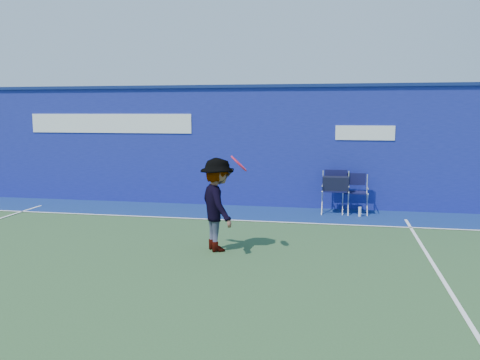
% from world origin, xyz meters
% --- Properties ---
extents(ground, '(80.00, 80.00, 0.00)m').
position_xyz_m(ground, '(0.00, 0.00, 0.00)').
color(ground, '#2D4E29').
rests_on(ground, ground).
extents(stadium_wall, '(24.00, 0.50, 3.08)m').
position_xyz_m(stadium_wall, '(-0.00, 5.20, 1.55)').
color(stadium_wall, navy).
rests_on(stadium_wall, ground).
extents(out_of_bounds_strip, '(24.00, 1.80, 0.01)m').
position_xyz_m(out_of_bounds_strip, '(0.00, 4.10, 0.00)').
color(out_of_bounds_strip, navy).
rests_on(out_of_bounds_strip, ground).
extents(court_lines, '(24.00, 12.00, 0.01)m').
position_xyz_m(court_lines, '(0.00, 0.60, 0.01)').
color(court_lines, white).
rests_on(court_lines, out_of_bounds_strip).
extents(directors_chair_left, '(0.61, 0.55, 1.02)m').
position_xyz_m(directors_chair_left, '(2.94, 4.47, 0.43)').
color(directors_chair_left, silver).
rests_on(directors_chair_left, ground).
extents(directors_chair_right, '(0.57, 0.51, 0.95)m').
position_xyz_m(directors_chair_right, '(3.40, 4.53, 0.30)').
color(directors_chair_right, silver).
rests_on(directors_chair_right, ground).
extents(water_bottle, '(0.07, 0.07, 0.23)m').
position_xyz_m(water_bottle, '(3.50, 4.18, 0.11)').
color(water_bottle, silver).
rests_on(water_bottle, ground).
extents(tennis_player, '(1.12, 1.20, 1.68)m').
position_xyz_m(tennis_player, '(0.95, 0.78, 0.81)').
color(tennis_player, '#EA4738').
rests_on(tennis_player, ground).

